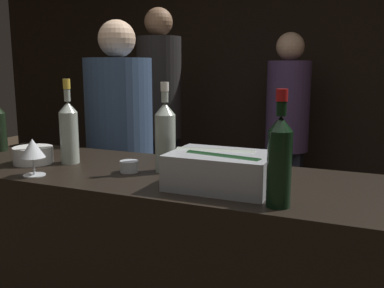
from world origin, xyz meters
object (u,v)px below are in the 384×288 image
object	(u,v)px
ice_bin_with_bottles	(221,169)
white_wine_bottle	(165,135)
person_blond_tee	(287,128)
person_grey_polo	(120,149)
candle_votive	(129,166)
rose_wine_bottle	(69,130)
person_in_hoodie	(160,114)
bowl_white	(33,155)
red_wine_bottle_burgundy	(280,158)
wine_glass	(33,149)

from	to	relation	value
ice_bin_with_bottles	white_wine_bottle	distance (m)	0.33
person_blond_tee	person_grey_polo	xyz separation A→B (m)	(-0.74, -1.21, -0.01)
candle_votive	rose_wine_bottle	xyz separation A→B (m)	(-0.32, 0.04, 0.12)
person_in_hoodie	person_blond_tee	xyz separation A→B (m)	(0.90, 0.40, -0.11)
bowl_white	candle_votive	size ratio (longest dim) A/B	2.27
ice_bin_with_bottles	bowl_white	bearing A→B (deg)	177.40
ice_bin_with_bottles	person_blond_tee	size ratio (longest dim) A/B	0.22
candle_votive	person_grey_polo	xyz separation A→B (m)	(-0.46, 0.65, -0.08)
bowl_white	rose_wine_bottle	world-z (taller)	rose_wine_bottle
rose_wine_bottle	person_grey_polo	xyz separation A→B (m)	(-0.14, 0.61, -0.21)
ice_bin_with_bottles	candle_votive	size ratio (longest dim) A/B	4.84
candle_votive	person_blond_tee	world-z (taller)	person_blond_tee
bowl_white	white_wine_bottle	distance (m)	0.62
person_in_hoodie	person_blond_tee	size ratio (longest dim) A/B	1.11
candle_votive	person_blond_tee	distance (m)	1.89
red_wine_bottle_burgundy	ice_bin_with_bottles	bearing A→B (deg)	151.26
rose_wine_bottle	person_grey_polo	distance (m)	0.66
bowl_white	wine_glass	world-z (taller)	wine_glass
ice_bin_with_bottles	person_in_hoodie	xyz separation A→B (m)	(-1.04, 1.53, -0.01)
bowl_white	rose_wine_bottle	distance (m)	0.19
bowl_white	white_wine_bottle	bearing A→B (deg)	9.23
white_wine_bottle	rose_wine_bottle	bearing A→B (deg)	-176.31
bowl_white	person_in_hoodie	world-z (taller)	person_in_hoodie
white_wine_bottle	bowl_white	bearing A→B (deg)	-170.77
ice_bin_with_bottles	rose_wine_bottle	bearing A→B (deg)	171.65
person_grey_polo	ice_bin_with_bottles	bearing A→B (deg)	-112.76
person_in_hoodie	ice_bin_with_bottles	bearing A→B (deg)	15.23
red_wine_bottle_burgundy	person_in_hoodie	size ratio (longest dim) A/B	0.20
white_wine_bottle	ice_bin_with_bottles	bearing A→B (deg)	-25.81
wine_glass	person_blond_tee	world-z (taller)	person_blond_tee
wine_glass	rose_wine_bottle	xyz separation A→B (m)	(-0.01, 0.23, 0.04)
person_grey_polo	bowl_white	bearing A→B (deg)	-163.69
wine_glass	red_wine_bottle_burgundy	size ratio (longest dim) A/B	0.41
bowl_white	rose_wine_bottle	xyz separation A→B (m)	(0.15, 0.07, 0.11)
candle_votive	ice_bin_with_bottles	bearing A→B (deg)	-9.34
ice_bin_with_bottles	person_grey_polo	world-z (taller)	person_grey_polo
red_wine_bottle_burgundy	wine_glass	bearing A→B (deg)	-179.92
ice_bin_with_bottles	wine_glass	size ratio (longest dim) A/B	2.49
person_blond_tee	white_wine_bottle	bearing A→B (deg)	-173.18
ice_bin_with_bottles	rose_wine_bottle	distance (m)	0.75
red_wine_bottle_burgundy	rose_wine_bottle	world-z (taller)	rose_wine_bottle
ice_bin_with_bottles	person_blond_tee	distance (m)	1.94
bowl_white	rose_wine_bottle	size ratio (longest dim) A/B	0.46
wine_glass	person_grey_polo	xyz separation A→B (m)	(-0.16, 0.85, -0.16)
ice_bin_with_bottles	red_wine_bottle_burgundy	world-z (taller)	red_wine_bottle_burgundy
ice_bin_with_bottles	red_wine_bottle_burgundy	xyz separation A→B (m)	(0.23, -0.12, 0.08)
red_wine_bottle_burgundy	person_grey_polo	size ratio (longest dim) A/B	0.22
rose_wine_bottle	person_grey_polo	size ratio (longest dim) A/B	0.22
bowl_white	person_blond_tee	distance (m)	2.04
red_wine_bottle_burgundy	person_grey_polo	distance (m)	1.41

